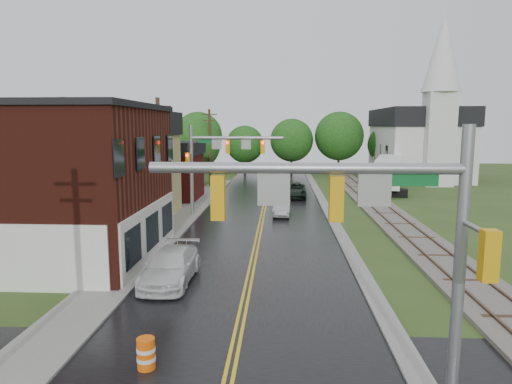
# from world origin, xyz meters

# --- Properties ---
(main_road) EXTENTS (10.00, 90.00, 0.02)m
(main_road) POSITION_xyz_m (0.00, 30.00, 0.00)
(main_road) COLOR black
(main_road) RESTS_ON ground
(curb_right) EXTENTS (0.80, 70.00, 0.12)m
(curb_right) POSITION_xyz_m (5.40, 35.00, 0.00)
(curb_right) COLOR gray
(curb_right) RESTS_ON ground
(sidewalk_left) EXTENTS (2.40, 50.00, 0.12)m
(sidewalk_left) POSITION_xyz_m (-6.20, 25.00, 0.00)
(sidewalk_left) COLOR gray
(sidewalk_left) RESTS_ON ground
(brick_building) EXTENTS (14.30, 10.30, 8.30)m
(brick_building) POSITION_xyz_m (-12.48, 15.00, 4.15)
(brick_building) COLOR #47170F
(brick_building) RESTS_ON ground
(yellow_house) EXTENTS (8.00, 7.00, 6.40)m
(yellow_house) POSITION_xyz_m (-11.00, 26.00, 3.20)
(yellow_house) COLOR tan
(yellow_house) RESTS_ON ground
(darkred_building) EXTENTS (7.00, 6.00, 4.40)m
(darkred_building) POSITION_xyz_m (-10.00, 35.00, 2.20)
(darkred_building) COLOR #3F0F0C
(darkred_building) RESTS_ON ground
(church) EXTENTS (10.40, 18.40, 20.00)m
(church) POSITION_xyz_m (20.00, 53.74, 5.83)
(church) COLOR silver
(church) RESTS_ON ground
(railroad) EXTENTS (3.20, 80.00, 0.30)m
(railroad) POSITION_xyz_m (10.00, 35.00, 0.11)
(railroad) COLOR #59544C
(railroad) RESTS_ON ground
(traffic_signal_near) EXTENTS (7.34, 0.30, 7.20)m
(traffic_signal_near) POSITION_xyz_m (3.47, 2.00, 4.97)
(traffic_signal_near) COLOR gray
(traffic_signal_near) RESTS_ON ground
(traffic_signal_far) EXTENTS (7.34, 0.43, 7.20)m
(traffic_signal_far) POSITION_xyz_m (-3.47, 27.00, 4.97)
(traffic_signal_far) COLOR gray
(traffic_signal_far) RESTS_ON ground
(utility_pole_b) EXTENTS (1.80, 0.28, 9.00)m
(utility_pole_b) POSITION_xyz_m (-6.80, 22.00, 4.72)
(utility_pole_b) COLOR #382616
(utility_pole_b) RESTS_ON ground
(utility_pole_c) EXTENTS (1.80, 0.28, 9.00)m
(utility_pole_c) POSITION_xyz_m (-6.80, 44.00, 4.72)
(utility_pole_c) COLOR #382616
(utility_pole_c) RESTS_ON ground
(tree_left_b) EXTENTS (7.60, 7.60, 9.69)m
(tree_left_b) POSITION_xyz_m (-17.85, 31.90, 5.72)
(tree_left_b) COLOR black
(tree_left_b) RESTS_ON ground
(tree_left_c) EXTENTS (6.00, 6.00, 7.65)m
(tree_left_c) POSITION_xyz_m (-13.85, 39.90, 4.51)
(tree_left_c) COLOR black
(tree_left_c) RESTS_ON ground
(tree_left_e) EXTENTS (6.40, 6.40, 8.16)m
(tree_left_e) POSITION_xyz_m (-8.85, 45.90, 4.81)
(tree_left_e) COLOR black
(tree_left_e) RESTS_ON ground
(suv_dark) EXTENTS (2.52, 5.25, 1.44)m
(suv_dark) POSITION_xyz_m (2.75, 36.68, 0.72)
(suv_dark) COLOR black
(suv_dark) RESTS_ON ground
(sedan_silver) EXTENTS (1.50, 3.80, 1.23)m
(sedan_silver) POSITION_xyz_m (1.55, 27.44, 0.61)
(sedan_silver) COLOR #9D9DA1
(sedan_silver) RESTS_ON ground
(pickup_white) EXTENTS (2.14, 5.13, 1.48)m
(pickup_white) POSITION_xyz_m (-3.58, 11.54, 0.74)
(pickup_white) COLOR silver
(pickup_white) RESTS_ON ground
(semi_trailer) EXTENTS (5.35, 11.74, 3.67)m
(semi_trailer) POSITION_xyz_m (13.27, 41.97, 2.20)
(semi_trailer) COLOR black
(semi_trailer) RESTS_ON ground
(construction_barrel) EXTENTS (0.69, 0.69, 0.96)m
(construction_barrel) POSITION_xyz_m (-2.50, 4.00, 0.48)
(construction_barrel) COLOR #EA5A0A
(construction_barrel) RESTS_ON ground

